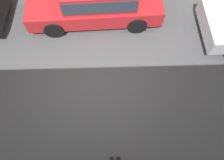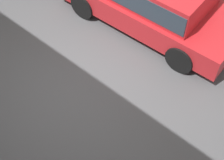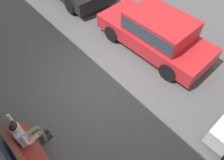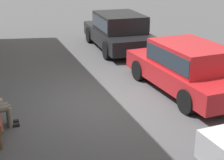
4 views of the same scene
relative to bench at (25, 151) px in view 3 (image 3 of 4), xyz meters
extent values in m
plane|color=#4C4C4F|center=(0.76, -2.90, -0.55)|extent=(60.00, 60.00, 0.00)
cylinder|color=brown|center=(0.69, 0.10, -0.36)|extent=(0.07, 0.07, 0.37)
cylinder|color=brown|center=(0.69, -0.29, -0.36)|extent=(0.07, 0.07, 0.37)
cube|color=brown|center=(0.00, -0.09, -0.15)|extent=(1.54, 0.55, 0.06)
cube|color=maroon|center=(0.00, -0.09, -0.07)|extent=(1.48, 0.49, 0.10)
cube|color=brown|center=(0.00, 0.14, 0.15)|extent=(1.54, 0.07, 0.55)
cube|color=maroon|center=(0.00, 0.08, 0.15)|extent=(1.48, 0.06, 0.47)
cylinder|color=#6B665B|center=(0.39, -0.33, -0.07)|extent=(0.15, 0.42, 0.15)
cylinder|color=#6B665B|center=(0.39, -0.54, -0.31)|extent=(0.12, 0.12, 0.48)
cube|color=black|center=(0.39, -0.62, -0.51)|extent=(0.10, 0.24, 0.07)
cylinder|color=#6B665B|center=(0.21, -0.33, -0.07)|extent=(0.15, 0.42, 0.15)
cylinder|color=#6B665B|center=(0.21, -0.54, -0.31)|extent=(0.12, 0.12, 0.48)
cube|color=black|center=(0.21, -0.62, -0.51)|extent=(0.10, 0.24, 0.07)
cube|color=#6B665B|center=(0.30, -0.12, -0.07)|extent=(0.34, 0.24, 0.14)
cube|color=silver|center=(0.30, -0.12, 0.21)|extent=(0.38, 0.22, 0.56)
sphere|color=beige|center=(0.30, -0.12, 0.63)|extent=(0.22, 0.22, 0.22)
sphere|color=black|center=(0.30, -0.11, 0.66)|extent=(0.20, 0.20, 0.20)
cylinder|color=silver|center=(0.06, -0.14, 0.32)|extent=(0.20, 0.10, 0.28)
cylinder|color=beige|center=(0.01, -0.30, 0.20)|extent=(0.08, 0.27, 0.17)
cylinder|color=silver|center=(0.54, -0.12, 0.39)|extent=(0.25, 0.10, 0.22)
cylinder|color=beige|center=(0.61, -0.14, 0.58)|extent=(0.16, 0.08, 0.25)
cube|color=#232328|center=(0.44, -0.14, 0.62)|extent=(0.02, 0.07, 0.15)
cube|color=red|center=(0.82, -5.45, -0.04)|extent=(4.31, 1.88, 0.54)
cube|color=red|center=(0.65, -5.46, 0.55)|extent=(2.26, 1.60, 0.64)
cube|color=#28333D|center=(0.65, -5.46, 0.55)|extent=(2.22, 1.63, 0.45)
cylinder|color=black|center=(2.10, -4.58, -0.23)|extent=(0.64, 0.20, 0.63)
cylinder|color=black|center=(2.16, -6.22, -0.23)|extent=(0.64, 0.20, 0.63)
cylinder|color=black|center=(-0.53, -4.68, -0.23)|extent=(0.64, 0.20, 0.63)
cylinder|color=black|center=(-0.47, -6.32, -0.23)|extent=(0.64, 0.20, 0.63)
cylinder|color=black|center=(4.62, -4.42, -0.20)|extent=(0.70, 0.22, 0.69)
camera|label=1|loc=(0.39, -0.30, 5.43)|focal=35.00mm
camera|label=2|loc=(-2.41, -0.30, 5.13)|focal=55.00mm
camera|label=3|loc=(-2.81, -0.30, 5.07)|focal=35.00mm
camera|label=4|loc=(-7.13, -0.30, 3.12)|focal=55.00mm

